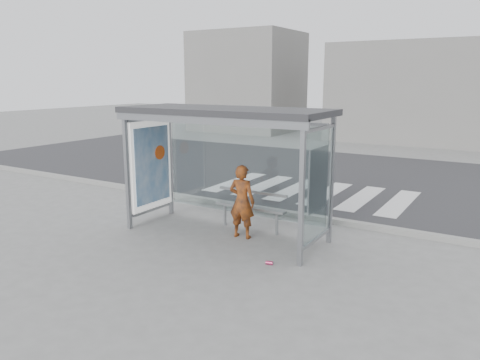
{
  "coord_description": "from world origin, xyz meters",
  "views": [
    {
      "loc": [
        5.06,
        -7.75,
        3.16
      ],
      "look_at": [
        0.24,
        0.2,
        1.16
      ],
      "focal_mm": 35.0,
      "sensor_mm": 36.0,
      "label": 1
    }
  ],
  "objects_px": {
    "bench": "(250,207)",
    "soda_can": "(269,263)",
    "person": "(242,202)",
    "bus_shelter": "(211,139)"
  },
  "relations": [
    {
      "from": "bus_shelter",
      "to": "soda_can",
      "type": "height_order",
      "value": "bus_shelter"
    },
    {
      "from": "person",
      "to": "bench",
      "type": "bearing_deg",
      "value": -84.53
    },
    {
      "from": "bench",
      "to": "soda_can",
      "type": "bearing_deg",
      "value": -50.33
    },
    {
      "from": "bus_shelter",
      "to": "bench",
      "type": "height_order",
      "value": "bus_shelter"
    },
    {
      "from": "bus_shelter",
      "to": "person",
      "type": "relative_size",
      "value": 2.82
    },
    {
      "from": "person",
      "to": "soda_can",
      "type": "relative_size",
      "value": 12.27
    },
    {
      "from": "person",
      "to": "bench",
      "type": "height_order",
      "value": "person"
    },
    {
      "from": "bench",
      "to": "soda_can",
      "type": "xyz_separation_m",
      "value": [
        1.26,
        -1.51,
        -0.47
      ]
    },
    {
      "from": "bench",
      "to": "soda_can",
      "type": "distance_m",
      "value": 2.02
    },
    {
      "from": "bench",
      "to": "soda_can",
      "type": "relative_size",
      "value": 13.38
    }
  ]
}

